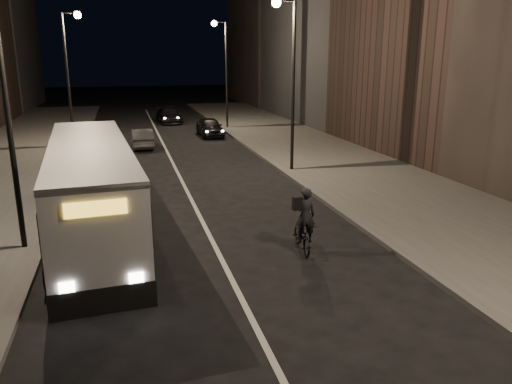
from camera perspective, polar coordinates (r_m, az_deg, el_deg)
ground at (r=12.93m, az=-2.35°, el=-10.83°), size 180.00×180.00×0.00m
sidewalk_right at (r=28.18m, az=8.37°, el=3.65°), size 7.00×70.00×0.16m
streetlight_right_mid at (r=24.61m, az=3.72°, el=14.50°), size 1.20×0.44×8.12m
streetlight_right_far at (r=40.11m, az=-3.80°, el=14.80°), size 1.20×0.44×8.12m
streetlight_left_near at (r=15.61m, az=-26.11°, el=12.59°), size 1.20×0.44×8.12m
streetlight_left_far at (r=33.46m, az=-20.41°, el=13.82°), size 1.20×0.44×8.12m
city_bus at (r=16.90m, az=-18.25°, el=0.68°), size 3.29×11.39×3.03m
cyclist_on_bicycle at (r=14.99m, az=5.40°, el=-4.34°), size 0.78×1.80×2.01m
car_near at (r=36.77m, az=-5.29°, el=7.40°), size 1.70×4.00×1.35m
car_mid at (r=32.83m, az=-12.89°, el=6.02°), size 1.36×3.73×1.22m
car_far at (r=44.86m, az=-9.90°, el=8.63°), size 2.21×4.63×1.30m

